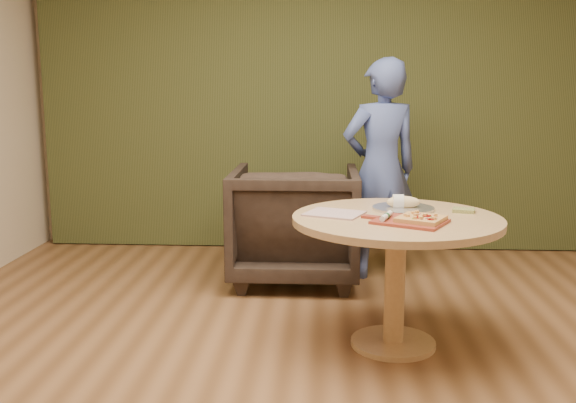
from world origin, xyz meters
The scene contains 12 objects.
room_shell centered at (0.00, 0.00, 1.40)m, with size 5.04×6.04×2.84m.
curtain centered at (0.00, 2.90, 1.40)m, with size 4.80×0.14×2.78m, color #313719.
pedestal_table centered at (0.51, 0.64, 0.61)m, with size 1.15×1.15×0.75m.
pizza_paddle centered at (0.55, 0.48, 0.76)m, with size 0.47×0.41×0.01m.
flatbread_pizza centered at (0.61, 0.46, 0.78)m, with size 0.30×0.30×0.04m.
cutlery_roll centered at (0.44, 0.51, 0.78)m, with size 0.09×0.19×0.03m.
newspaper centered at (0.17, 0.68, 0.76)m, with size 0.30×0.25×0.01m, color beige.
serving_tray centered at (0.57, 0.84, 0.76)m, with size 0.36×0.36×0.02m.
bread_roll centered at (0.56, 0.84, 0.79)m, with size 0.19×0.09×0.09m.
green_packet centered at (0.90, 0.79, 0.76)m, with size 0.12×0.10×0.02m, color #60672E.
armchair centered at (-0.10, 1.86, 0.48)m, with size 0.93×0.87×0.96m, color black.
person_standing centered at (0.54, 2.02, 0.83)m, with size 0.61×0.40×1.66m, color #445693.
Camera 1 is at (0.11, -2.82, 1.46)m, focal length 40.00 mm.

